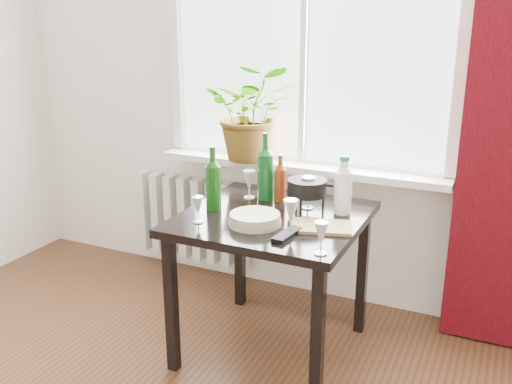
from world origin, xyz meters
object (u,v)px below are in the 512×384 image
at_px(table, 273,232).
at_px(tv_remote, 287,235).
at_px(fondue_pot, 307,194).
at_px(cutting_board, 321,227).
at_px(wineglass_far_right, 321,238).
at_px(potted_plant, 252,112).
at_px(bottle_amber, 280,178).
at_px(wineglass_back_left, 249,184).
at_px(wine_bottle_left, 213,178).
at_px(plate_stack, 255,219).
at_px(wineglass_back_center, 308,192).
at_px(wineglass_front_left, 198,209).
at_px(wine_bottle_right, 266,166).
at_px(wineglass_front_right, 291,216).
at_px(cleaning_bottle, 343,185).
at_px(radiator, 192,218).

relative_size(table, tv_remote, 4.54).
bearing_deg(fondue_pot, cutting_board, -80.62).
bearing_deg(tv_remote, wineglass_far_right, -24.69).
xyz_separation_m(potted_plant, tv_remote, (0.55, -0.80, -0.37)).
relative_size(bottle_amber, wineglass_back_left, 1.64).
height_order(wine_bottle_left, plate_stack, wine_bottle_left).
relative_size(wineglass_back_left, tv_remote, 0.81).
bearing_deg(wineglass_back_left, wineglass_far_right, -43.01).
height_order(bottle_amber, cutting_board, bottle_amber).
xyz_separation_m(wineglass_back_left, fondue_pot, (0.34, -0.04, 0.00)).
bearing_deg(cutting_board, tv_remote, -122.06).
relative_size(table, bottle_amber, 3.42).
bearing_deg(wineglass_back_center, tv_remote, -82.84).
bearing_deg(wineglass_front_left, table, 42.01).
relative_size(potted_plant, bottle_amber, 2.25).
bearing_deg(tv_remote, potted_plant, 130.46).
bearing_deg(tv_remote, fondue_pot, 103.77).
height_order(table, potted_plant, potted_plant).
relative_size(wine_bottle_right, wineglass_back_center, 2.15).
bearing_deg(tv_remote, wine_bottle_right, 130.33).
height_order(wineglass_back_center, fondue_pot, wineglass_back_center).
xyz_separation_m(table, plate_stack, (-0.02, -0.16, 0.12)).
relative_size(wineglass_front_right, wineglass_far_right, 1.12).
xyz_separation_m(table, cutting_board, (0.27, -0.08, 0.10)).
relative_size(potted_plant, wine_bottle_right, 1.56).
height_order(potted_plant, cutting_board, potted_plant).
relative_size(wine_bottle_right, wineglass_front_left, 2.80).
distance_m(table, wine_bottle_left, 0.40).
xyz_separation_m(wine_bottle_right, tv_remote, (0.30, -0.45, -0.17)).
height_order(wineglass_front_right, wineglass_back_center, wineglass_back_center).
bearing_deg(wineglass_back_left, wine_bottle_left, -109.44).
xyz_separation_m(table, wineglass_front_left, (-0.27, -0.25, 0.16)).
bearing_deg(wineglass_back_center, potted_plant, 140.83).
distance_m(bottle_amber, wineglass_front_right, 0.46).
distance_m(table, wineglass_back_center, 0.27).
bearing_deg(potted_plant, cutting_board, -44.71).
bearing_deg(wineglass_front_right, wine_bottle_left, 163.12).
bearing_deg(wine_bottle_left, cleaning_bottle, 19.37).
distance_m(radiator, wineglass_front_right, 1.38).
bearing_deg(wineglass_front_right, bottle_amber, 118.58).
height_order(wine_bottle_left, wineglass_back_left, wine_bottle_left).
height_order(table, wineglass_back_left, wineglass_back_left).
height_order(wine_bottle_left, wine_bottle_right, wine_bottle_right).
xyz_separation_m(radiator, potted_plant, (0.47, -0.06, 0.74)).
distance_m(wine_bottle_right, tv_remote, 0.56).
bearing_deg(potted_plant, table, -56.17).
xyz_separation_m(potted_plant, plate_stack, (0.36, -0.73, -0.36)).
bearing_deg(radiator, wine_bottle_left, -51.02).
relative_size(wine_bottle_left, wineglass_front_left, 2.53).
height_order(potted_plant, plate_stack, potted_plant).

